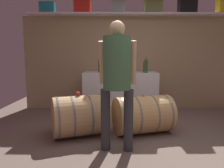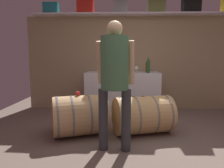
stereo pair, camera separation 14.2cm
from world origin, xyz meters
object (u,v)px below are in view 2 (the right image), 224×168
at_px(toolcase_red, 86,6).
at_px(wine_glass, 136,69).
at_px(work_cabinet, 122,92).
at_px(wine_bottle_green, 148,66).
at_px(wine_barrel_far, 143,115).
at_px(tasting_cup, 78,94).
at_px(toolcase_olive, 156,6).
at_px(wine_bottle_amber, 147,66).
at_px(toolcase_teal, 51,8).
at_px(wine_bottle_dark, 102,65).
at_px(red_funnel, 117,69).
at_px(toolcase_grey, 121,5).
at_px(wine_barrel_near, 80,115).
at_px(visitor_tasting, 115,73).
at_px(toolcase_black, 191,5).

distance_m(toolcase_red, wine_glass, 1.82).
bearing_deg(work_cabinet, wine_glass, -40.36).
bearing_deg(wine_bottle_green, toolcase_red, 160.07).
relative_size(wine_barrel_far, tasting_cup, 16.21).
distance_m(toolcase_olive, wine_barrel_far, 2.60).
bearing_deg(wine_bottle_amber, toolcase_teal, 172.91).
relative_size(wine_bottle_dark, red_funnel, 2.64).
height_order(toolcase_grey, wine_barrel_near, toolcase_grey).
bearing_deg(tasting_cup, toolcase_olive, 48.99).
bearing_deg(wine_bottle_dark, toolcase_grey, 41.69).
xyz_separation_m(toolcase_red, wine_glass, (1.11, -0.48, -1.36)).
bearing_deg(wine_bottle_green, visitor_tasting, -111.11).
bearing_deg(tasting_cup, wine_bottle_amber, 48.55).
xyz_separation_m(wine_bottle_amber, wine_barrel_near, (-1.22, -1.41, -0.70)).
relative_size(toolcase_black, wine_bottle_amber, 1.36).
relative_size(toolcase_teal, tasting_cup, 5.20).
bearing_deg(red_funnel, toolcase_teal, 170.21).
xyz_separation_m(toolcase_teal, toolcase_black, (3.10, 0.00, 0.05)).
distance_m(wine_bottle_dark, wine_bottle_green, 0.97).
relative_size(toolcase_teal, visitor_tasting, 0.20).
distance_m(wine_bottle_dark, wine_barrel_near, 1.53).
bearing_deg(wine_barrel_near, work_cabinet, 44.93).
bearing_deg(toolcase_red, red_funnel, -17.18).
bearing_deg(tasting_cup, toolcase_black, 37.09).
xyz_separation_m(toolcase_olive, red_funnel, (-0.86, -0.26, -1.38)).
xyz_separation_m(toolcase_teal, toolcase_grey, (1.55, 0.00, 0.06)).
xyz_separation_m(wine_bottle_amber, wine_bottle_dark, (-0.96, -0.08, 0.03)).
relative_size(toolcase_teal, wine_bottle_amber, 1.19).
bearing_deg(wine_glass, work_cabinet, 139.64).
distance_m(toolcase_teal, red_funnel, 2.01).
bearing_deg(work_cabinet, toolcase_teal, 171.48).
bearing_deg(wine_bottle_green, wine_bottle_amber, 88.97).
bearing_deg(toolcase_black, toolcase_red, 179.28).
bearing_deg(tasting_cup, wine_bottle_green, 43.67).
xyz_separation_m(toolcase_red, red_funnel, (0.71, -0.26, -1.39)).
xyz_separation_m(toolcase_grey, wine_barrel_far, (0.36, -1.56, -2.05)).
relative_size(toolcase_red, work_cabinet, 0.22).
bearing_deg(toolcase_black, toolcase_teal, 179.28).
relative_size(toolcase_red, toolcase_grey, 1.00).
distance_m(wine_bottle_green, visitor_tasting, 1.82).
xyz_separation_m(tasting_cup, visitor_tasting, (0.58, -0.52, 0.36)).
distance_m(toolcase_black, wine_bottle_dark, 2.35).
bearing_deg(toolcase_olive, toolcase_red, 179.82).
bearing_deg(wine_barrel_near, tasting_cup, 160.56).
xyz_separation_m(toolcase_black, wine_glass, (-1.21, -0.48, -1.36)).
bearing_deg(wine_bottle_amber, toolcase_grey, 155.29).
xyz_separation_m(toolcase_teal, wine_bottle_green, (2.13, -0.49, -1.26)).
bearing_deg(toolcase_red, visitor_tasting, -69.70).
relative_size(toolcase_black, wine_barrel_far, 0.37).
height_order(toolcase_black, visitor_tasting, toolcase_black).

